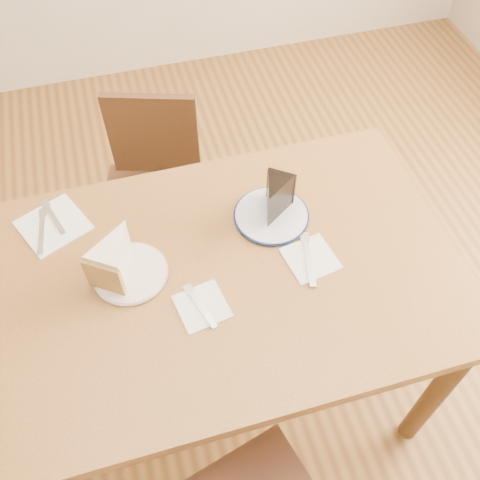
% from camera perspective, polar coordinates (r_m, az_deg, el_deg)
% --- Properties ---
extents(ground, '(4.00, 4.00, 0.00)m').
position_cam_1_polar(ground, '(2.05, -0.76, -14.87)').
color(ground, '#4F3115').
rests_on(ground, ground).
extents(table, '(1.20, 0.80, 0.75)m').
position_cam_1_polar(table, '(1.47, -1.02, -5.27)').
color(table, '#583618').
rests_on(table, ground).
extents(chair_far, '(0.48, 0.48, 0.77)m').
position_cam_1_polar(chair_far, '(2.01, -9.06, 5.07)').
color(chair_far, black).
rests_on(chair_far, ground).
extents(plate_cream, '(0.19, 0.19, 0.01)m').
position_cam_1_polar(plate_cream, '(1.40, -11.61, -3.49)').
color(plate_cream, silver).
rests_on(plate_cream, table).
extents(plate_navy, '(0.20, 0.20, 0.01)m').
position_cam_1_polar(plate_navy, '(1.49, 3.35, 2.61)').
color(plate_navy, silver).
rests_on(plate_navy, table).
extents(carrot_cake, '(0.15, 0.16, 0.10)m').
position_cam_1_polar(carrot_cake, '(1.37, -12.95, -1.60)').
color(carrot_cake, '#F5E5CA').
rests_on(carrot_cake, plate_cream).
extents(chocolate_cake, '(0.13, 0.13, 0.10)m').
position_cam_1_polar(chocolate_cake, '(1.45, 3.69, 4.18)').
color(chocolate_cake, black).
rests_on(chocolate_cake, plate_navy).
extents(napkin_cream, '(0.14, 0.14, 0.00)m').
position_cam_1_polar(napkin_cream, '(1.33, -4.07, -7.07)').
color(napkin_cream, white).
rests_on(napkin_cream, table).
extents(napkin_navy, '(0.14, 0.14, 0.00)m').
position_cam_1_polar(napkin_navy, '(1.42, 7.53, -1.96)').
color(napkin_navy, white).
rests_on(napkin_navy, table).
extents(napkin_spare, '(0.22, 0.22, 0.00)m').
position_cam_1_polar(napkin_spare, '(1.56, -19.28, 1.52)').
color(napkin_spare, white).
rests_on(napkin_spare, table).
extents(fork_cream, '(0.05, 0.14, 0.00)m').
position_cam_1_polar(fork_cream, '(1.32, -4.24, -7.05)').
color(fork_cream, silver).
rests_on(fork_cream, napkin_cream).
extents(knife_navy, '(0.05, 0.17, 0.00)m').
position_cam_1_polar(knife_navy, '(1.41, 7.32, -2.05)').
color(knife_navy, silver).
rests_on(knife_navy, napkin_navy).
extents(fork_spare, '(0.06, 0.14, 0.00)m').
position_cam_1_polar(fork_spare, '(1.57, -19.26, 2.28)').
color(fork_spare, silver).
rests_on(fork_spare, napkin_spare).
extents(knife_spare, '(0.03, 0.16, 0.00)m').
position_cam_1_polar(knife_spare, '(1.55, -20.39, 0.86)').
color(knife_spare, silver).
rests_on(knife_spare, napkin_spare).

